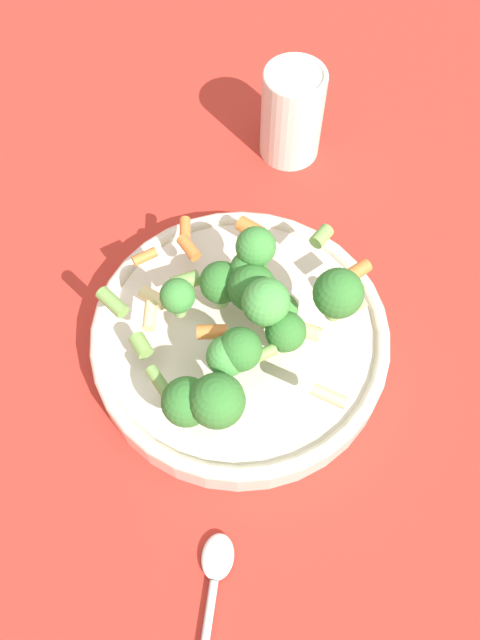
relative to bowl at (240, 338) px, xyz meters
name	(u,v)px	position (x,y,z in m)	size (l,w,h in m)	color
ground_plane	(240,348)	(0.00, 0.00, -0.02)	(3.00, 3.00, 0.00)	#B72D23
bowl	(240,338)	(0.00, 0.00, 0.00)	(0.27, 0.27, 0.04)	beige
pasta_salad	(245,321)	(0.01, -0.01, 0.06)	(0.23, 0.22, 0.09)	#8CB766
cup	(292,113)	(-0.10, 0.24, 0.03)	(0.07, 0.07, 0.11)	silver
spoon	(208,620)	(0.11, -0.20, -0.02)	(0.10, 0.19, 0.01)	silver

